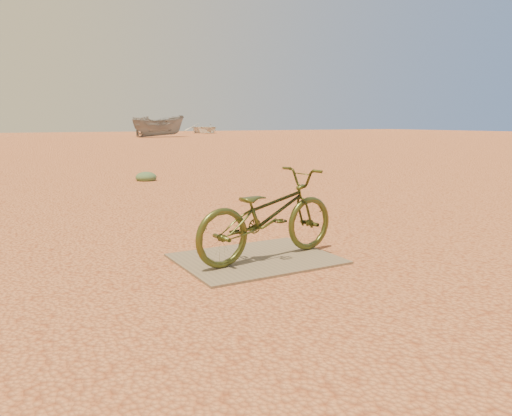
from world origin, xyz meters
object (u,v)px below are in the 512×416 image
boat_mid_right (159,126)px  bicycle (268,215)px  plywood_board (256,259)px  boat_far_right (204,128)px

boat_mid_right → bicycle: bearing=156.6°
plywood_board → boat_mid_right: 38.32m
boat_mid_right → boat_far_right: (9.11, 11.59, -0.35)m
boat_far_right → boat_mid_right: bearing=-120.5°
plywood_board → bicycle: size_ratio=0.91×
bicycle → boat_mid_right: boat_mid_right is taller
boat_mid_right → boat_far_right: 14.75m
bicycle → boat_mid_right: size_ratio=0.34×
plywood_board → boat_far_right: bearing=67.1°
bicycle → boat_mid_right: (11.16, 36.67, 0.46)m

